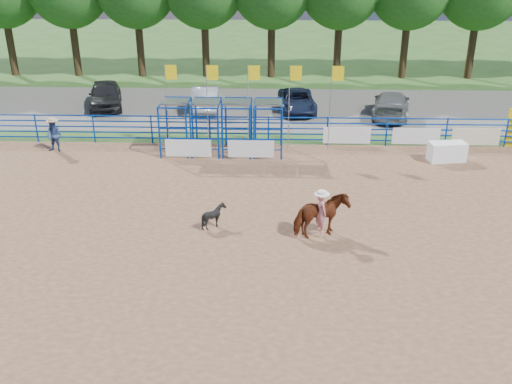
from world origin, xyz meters
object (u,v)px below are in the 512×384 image
horse_and_rider (321,213)px  car_a (105,95)px  car_b (206,98)px  car_d (391,104)px  calf (214,216)px  spectator_cowboy (54,135)px  announcer_table (447,152)px  car_c (297,101)px

horse_and_rider → car_a: (-12.23, 16.67, -0.10)m
car_b → car_d: size_ratio=0.89×
calf → horse_and_rider: bearing=-94.7°
car_b → horse_and_rider: bearing=107.5°
car_a → spectator_cowboy: bearing=-106.7°
calf → car_d: car_d is taller
announcer_table → calf: bearing=-145.1°
car_c → horse_and_rider: bearing=-92.6°
calf → car_b: (-2.08, 15.82, 0.28)m
car_a → car_d: (17.48, -1.37, -0.08)m
spectator_cowboy → car_a: 8.15m
car_a → car_d: size_ratio=0.94×
horse_and_rider → car_c: 16.27m
car_b → car_d: bearing=172.0°
announcer_table → horse_and_rider: horse_and_rider is taller
horse_and_rider → car_d: bearing=71.1°
announcer_table → car_a: size_ratio=0.36×
announcer_table → car_c: size_ratio=0.37×
car_a → car_b: bearing=-17.0°
horse_and_rider → calf: horse_and_rider is taller
car_a → car_c: size_ratio=1.04×
horse_and_rider → car_b: bearing=109.8°
announcer_table → car_b: size_ratio=0.38×
car_b → car_c: (5.61, -0.15, -0.11)m
horse_and_rider → car_a: 20.68m
car_a → car_c: bearing=-16.6°
horse_and_rider → car_c: bearing=91.1°
horse_and_rider → car_a: bearing=126.3°
calf → car_c: size_ratio=0.20×
horse_and_rider → calf: size_ratio=2.73×
announcer_table → car_d: size_ratio=0.34×
car_b → announcer_table: bearing=143.0°
spectator_cowboy → car_a: spectator_cowboy is taller
announcer_table → car_a: car_a is taller
horse_and_rider → calf: (-3.82, 0.59, -0.45)m
spectator_cowboy → car_c: size_ratio=0.36×
car_a → car_c: 11.94m
spectator_cowboy → car_a: (0.29, 8.15, -0.04)m
car_c → car_d: size_ratio=0.91×
calf → spectator_cowboy: spectator_cowboy is taller
spectator_cowboy → car_a: bearing=88.0°
announcer_table → car_d: bearing=99.7°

